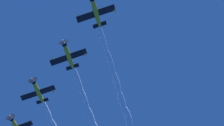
# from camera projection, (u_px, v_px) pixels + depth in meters

# --- Properties ---
(airplane_lead) EXTENTS (8.50, 8.98, 3.21)m
(airplane_lead) POSITION_uv_depth(u_px,v_px,m) (96.00, 11.00, 72.60)
(airplane_lead) COLOR gold
(airplane_left_wingman) EXTENTS (8.46, 9.00, 3.18)m
(airplane_left_wingman) POSITION_uv_depth(u_px,v_px,m) (68.00, 55.00, 77.67)
(airplane_left_wingman) COLOR gold
(airplane_right_wingman) EXTENTS (8.48, 9.08, 3.11)m
(airplane_right_wingman) POSITION_uv_depth(u_px,v_px,m) (38.00, 91.00, 83.96)
(airplane_right_wingman) COLOR gold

